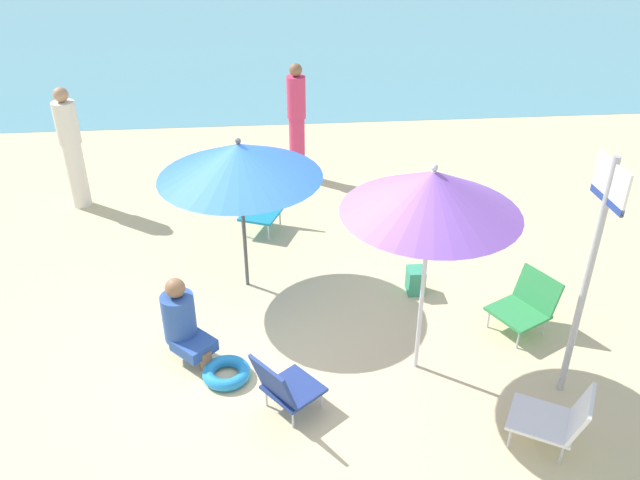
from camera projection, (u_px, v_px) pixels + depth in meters
ground_plane at (260, 340)px, 6.65m from camera, size 40.00×40.00×0.00m
sea_water at (256, 27)px, 18.78m from camera, size 40.00×16.00×0.01m
umbrella_blue at (239, 161)px, 6.73m from camera, size 1.73×1.73×1.78m
umbrella_purple at (432, 192)px, 5.36m from camera, size 1.53×1.53×2.11m
beach_chair_a at (264, 204)px, 8.52m from camera, size 0.65×0.74×0.64m
beach_chair_b at (557, 418)px, 5.31m from camera, size 0.74×0.68×0.60m
beach_chair_c at (284, 386)px, 5.61m from camera, size 0.68×0.67×0.64m
beach_chair_d at (526, 303)px, 6.67m from camera, size 0.73×0.71×0.60m
person_a at (297, 121)px, 9.59m from camera, size 0.27×0.27×1.74m
person_b at (183, 322)px, 6.23m from camera, size 0.52×0.53×0.88m
person_c at (72, 148)px, 8.77m from camera, size 0.30×0.30×1.69m
warning_sign at (594, 251)px, 5.29m from camera, size 0.06×0.47×2.31m
swim_ring at (226, 373)px, 6.14m from camera, size 0.46×0.46×0.12m
beach_bag at (415, 281)px, 7.31m from camera, size 0.19×0.22×0.30m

